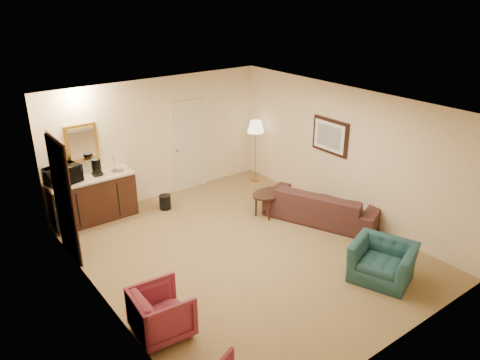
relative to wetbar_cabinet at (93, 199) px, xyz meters
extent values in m
plane|color=#96784C|center=(1.65, -2.72, -0.46)|extent=(6.00, 6.00, 0.00)
cube|color=#F5E1B8|center=(1.65, 0.28, 0.84)|extent=(5.00, 0.02, 2.60)
cube|color=#F5E1B8|center=(-0.85, -2.72, 0.84)|extent=(0.02, 6.00, 2.60)
cube|color=#F5E1B8|center=(4.15, -2.72, 0.84)|extent=(0.02, 6.00, 2.60)
cube|color=white|center=(1.65, -2.72, 2.14)|extent=(5.00, 6.00, 0.02)
cube|color=beige|center=(2.35, 0.25, 0.56)|extent=(0.82, 0.06, 2.05)
cube|color=black|center=(-0.82, -1.02, 0.59)|extent=(0.06, 0.98, 2.10)
cube|color=gold|center=(0.00, 0.25, 1.09)|extent=(0.62, 0.04, 0.72)
cube|color=black|center=(4.11, -2.32, 1.09)|extent=(0.06, 0.90, 0.70)
cube|color=#351810|center=(0.00, 0.00, 0.00)|extent=(1.64, 0.58, 0.92)
imported|color=black|center=(3.60, -2.71, -0.02)|extent=(1.49, 2.31, 0.87)
imported|color=#1E434B|center=(2.90, -4.69, -0.05)|extent=(0.91, 1.10, 0.82)
imported|color=#993245|center=(-0.50, -3.74, -0.09)|extent=(0.74, 0.78, 0.75)
cube|color=black|center=(2.96, -1.88, -0.23)|extent=(0.93, 0.75, 0.47)
cube|color=#C28940|center=(3.82, -0.32, 0.28)|extent=(0.47, 0.47, 1.48)
cylinder|color=black|center=(1.35, -0.40, -0.31)|extent=(0.28, 0.28, 0.30)
imported|color=black|center=(-0.50, 0.01, 0.66)|extent=(0.67, 0.49, 0.41)
cylinder|color=black|center=(0.14, 0.01, 0.63)|extent=(0.20, 0.20, 0.33)
camera|label=1|loc=(-2.69, -8.38, 3.90)|focal=35.00mm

